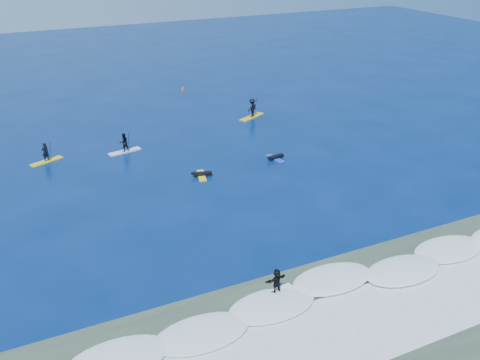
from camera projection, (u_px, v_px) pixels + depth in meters
name	position (u px, v px, depth m)	size (l,w,h in m)	color
ground	(240.00, 210.00, 36.49)	(160.00, 160.00, 0.00)	#041E4C
shallow_water	(369.00, 339.00, 25.07)	(90.00, 13.00, 0.01)	#324436
breaking_wave	(321.00, 292.00, 28.34)	(40.00, 6.00, 0.30)	white
whitewater	(356.00, 326.00, 25.89)	(34.00, 5.00, 0.02)	silver
sup_paddler_left	(46.00, 155.00, 43.80)	(2.77, 1.68, 1.91)	gold
sup_paddler_center	(124.00, 144.00, 45.68)	(2.88, 1.20, 1.96)	silver
sup_paddler_right	(252.00, 109.00, 54.06)	(3.23, 2.17, 2.26)	gold
prone_paddler_near	(202.00, 174.00, 41.45)	(1.61, 2.11, 0.43)	yellow
prone_paddler_far	(275.00, 158.00, 44.51)	(1.61, 2.08, 0.42)	blue
wave_surfer	(277.00, 282.00, 27.69)	(2.08, 0.80, 1.47)	white
marker_buoy	(183.00, 89.00, 62.86)	(0.26, 0.26, 0.62)	#FF5516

